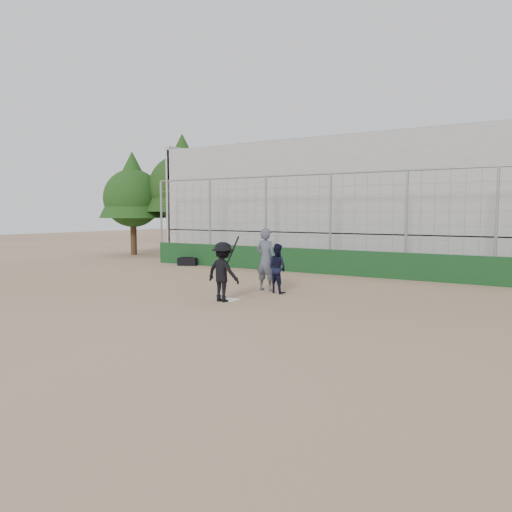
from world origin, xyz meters
The scene contains 10 objects.
ground centered at (0.00, 0.00, 0.00)m, with size 90.00×90.00×0.00m, color brown.
home_plate centered at (0.00, 0.00, 0.01)m, with size 0.44×0.44×0.02m, color white.
backstop centered at (0.00, 7.00, 0.96)m, with size 18.10×0.25×4.04m.
bleachers centered at (0.00, 11.95, 2.92)m, with size 20.25×6.70×6.98m.
tree_left centered at (-11.00, 11.00, 4.39)m, with size 4.48×4.48×7.00m.
tree_right centered at (-13.50, 9.50, 3.76)m, with size 3.84×3.84×6.00m.
batter_at_plate centered at (-0.05, -0.25, 0.83)m, with size 1.13×0.80×1.82m.
catcher_crouched centered at (0.52, 1.80, 0.52)m, with size 0.90×0.81×1.05m.
umpire centered at (-0.01, 2.02, 0.90)m, with size 0.73×0.48×1.79m, color #474D59.
equipment_bag centered at (-6.97, 6.50, 0.19)m, with size 0.94×0.67×0.41m.
Camera 1 is at (8.00, -11.43, 2.47)m, focal length 35.00 mm.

